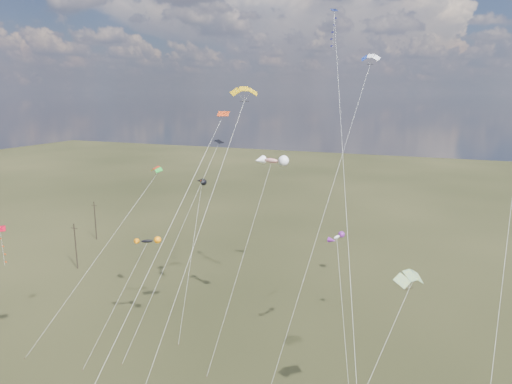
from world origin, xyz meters
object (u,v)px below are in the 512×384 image
at_px(utility_pole_far, 95,220).
at_px(parafoil_yellow, 244,91).
at_px(novelty_black_orange, 147,241).
at_px(utility_pole_near, 76,246).

xyz_separation_m(utility_pole_far, parafoil_yellow, (47.51, -32.70, 25.66)).
bearing_deg(utility_pole_far, novelty_black_orange, -40.63).
bearing_deg(novelty_black_orange, utility_pole_far, 139.37).
xyz_separation_m(utility_pole_near, parafoil_yellow, (39.51, -18.70, 25.66)).
relative_size(utility_pole_near, parafoil_yellow, 0.26).
height_order(utility_pole_far, novelty_black_orange, novelty_black_orange).
distance_m(utility_pole_far, parafoil_yellow, 63.13).
distance_m(utility_pole_far, novelty_black_orange, 44.44).
relative_size(parafoil_yellow, novelty_black_orange, 2.35).
height_order(utility_pole_near, novelty_black_orange, novelty_black_orange).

